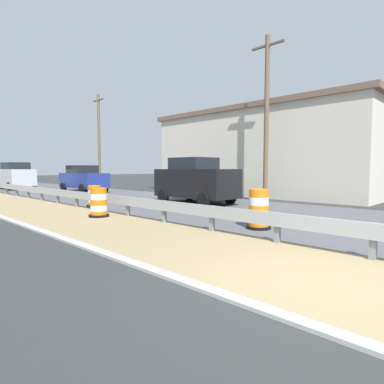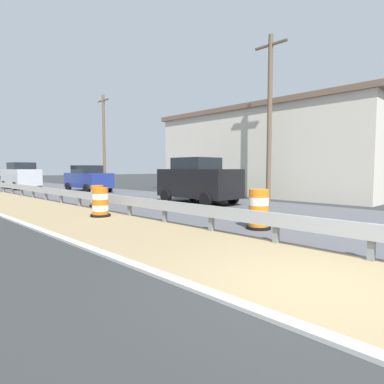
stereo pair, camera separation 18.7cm
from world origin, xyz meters
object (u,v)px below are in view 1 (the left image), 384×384
Objects in this scene: car_lead_near_lane at (15,176)px; car_distant_a at (196,181)px; utility_pole_mid at (99,139)px; utility_pole_near at (266,117)px; traffic_barrel_close at (99,204)px; traffic_barrel_mid at (95,197)px; traffic_barrel_nearest at (259,211)px; car_trailing_near_lane at (83,179)px; car_mid_far_lane at (19,175)px.

car_distant_a is at bearing -172.52° from car_lead_near_lane.
utility_pole_near is at bearing -92.74° from utility_pole_mid.
car_distant_a is (5.62, 0.59, 0.66)m from traffic_barrel_close.
car_lead_near_lane is (1.59, 15.94, 0.67)m from traffic_barrel_mid.
utility_pole_near is (5.64, -20.29, 3.23)m from car_lead_near_lane.
car_trailing_near_lane reaches higher than traffic_barrel_nearest.
car_distant_a reaches higher than car_mid_far_lane.
car_mid_far_lane is at bearing 107.43° from utility_pole_mid.
traffic_barrel_close is 0.23× the size of car_trailing_near_lane.
traffic_barrel_close is 1.08× the size of traffic_barrel_mid.
traffic_barrel_close is at bearing 110.75° from traffic_barrel_nearest.
car_trailing_near_lane is at bearing -130.65° from utility_pole_mid.
car_trailing_near_lane is 11.34m from car_distant_a.
car_lead_near_lane is 1.05× the size of car_distant_a.
traffic_barrel_nearest is 5.70m from traffic_barrel_close.
utility_pole_mid is at bearing 139.51° from car_trailing_near_lane.
traffic_barrel_nearest is at bearing -108.88° from utility_pole_mid.
car_lead_near_lane is (0.99, 24.15, 0.59)m from traffic_barrel_nearest.
utility_pole_near is at bearing 3.28° from car_mid_far_lane.
car_distant_a is at bearing 145.79° from utility_pole_near.
car_trailing_near_lane is at bearing -3.74° from car_mid_far_lane.
traffic_barrel_mid is 0.11× the size of utility_pole_near.
utility_pole_near is (8.65, -1.48, 3.87)m from traffic_barrel_close.
car_mid_far_lane is at bearing 77.70° from traffic_barrel_close.
car_lead_near_lane reaches higher than traffic_barrel_mid.
car_lead_near_lane is 0.53× the size of utility_pole_mid.
car_distant_a is 0.50× the size of utility_pole_mid.
traffic_barrel_close is 5.68m from car_distant_a.
traffic_barrel_nearest is at bearing -30.93° from car_distant_a.
utility_pole_near reaches higher than car_lead_near_lane.
car_lead_near_lane is at bearing 80.92° from traffic_barrel_close.
car_lead_near_lane is at bearing -159.86° from car_trailing_near_lane.
traffic_barrel_mid is at bearing -118.32° from car_distant_a.
car_lead_near_lane is at bearing 105.54° from utility_pole_near.
car_distant_a is at bearing -103.69° from utility_pole_mid.
utility_pole_near is at bearing -9.68° from traffic_barrel_close.
utility_pole_near is (3.03, -2.06, 3.21)m from car_distant_a.
car_lead_near_lane is at bearing 87.66° from traffic_barrel_nearest.
utility_pole_near is at bearing -31.07° from traffic_barrel_mid.
car_lead_near_lane is at bearing 84.32° from traffic_barrel_mid.
car_trailing_near_lane is 14.17m from utility_pole_near.
traffic_barrel_nearest is at bearing -85.83° from traffic_barrel_mid.
traffic_barrel_close reaches higher than traffic_barrel_mid.
car_mid_far_lane is at bearing 79.47° from traffic_barrel_mid.
utility_pole_mid is (8.09, 13.71, 3.94)m from traffic_barrel_mid.
car_distant_a is 16.78m from utility_pole_mid.
traffic_barrel_nearest is 0.14× the size of utility_pole_near.
car_distant_a is (3.60, 5.92, 0.61)m from traffic_barrel_nearest.
car_distant_a reaches higher than traffic_barrel_nearest.
utility_pole_mid reaches higher than car_lead_near_lane.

